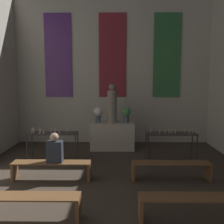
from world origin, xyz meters
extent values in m
cube|color=beige|center=(0.00, 9.14, 2.70)|extent=(7.36, 0.12, 5.41)
cube|color=#60337F|center=(-1.99, 9.06, 3.24)|extent=(1.00, 0.03, 3.03)
cube|color=maroon|center=(0.00, 9.06, 3.24)|extent=(1.00, 0.03, 3.03)
cube|color=#33723F|center=(1.99, 9.06, 3.24)|extent=(1.00, 0.03, 3.03)
cube|color=#BCB29E|center=(0.00, 8.12, 0.46)|extent=(1.48, 0.72, 0.92)
cylinder|color=gray|center=(0.00, 8.12, 1.46)|extent=(0.32, 0.32, 1.08)
sphere|color=gray|center=(0.00, 8.12, 2.11)|extent=(0.22, 0.22, 0.22)
cylinder|color=#4C5666|center=(-0.48, 8.12, 1.05)|extent=(0.18, 0.18, 0.26)
sphere|color=silver|center=(-0.48, 8.12, 1.29)|extent=(0.31, 0.31, 0.31)
cylinder|color=#4C5666|center=(0.48, 8.12, 1.05)|extent=(0.18, 0.18, 0.26)
sphere|color=#4C9351|center=(0.48, 8.12, 1.29)|extent=(0.31, 0.31, 0.31)
cube|color=#332D28|center=(-1.71, 6.83, 0.82)|extent=(1.43, 0.50, 0.02)
cylinder|color=#332D28|center=(-2.40, 6.61, 0.41)|extent=(0.04, 0.04, 0.81)
cylinder|color=#332D28|center=(-1.02, 6.61, 0.41)|extent=(0.04, 0.04, 0.81)
cylinder|color=#332D28|center=(-2.40, 7.05, 0.41)|extent=(0.04, 0.04, 0.81)
cylinder|color=#332D28|center=(-1.02, 7.05, 0.41)|extent=(0.04, 0.04, 0.81)
cylinder|color=silver|center=(-1.32, 6.93, 0.91)|extent=(0.02, 0.02, 0.15)
sphere|color=#F9CC4C|center=(-1.32, 6.93, 1.00)|extent=(0.02, 0.02, 0.02)
cylinder|color=silver|center=(-1.62, 6.74, 0.91)|extent=(0.02, 0.02, 0.16)
sphere|color=#F9CC4C|center=(-1.62, 6.74, 1.01)|extent=(0.02, 0.02, 0.02)
cylinder|color=silver|center=(-2.06, 6.79, 0.89)|extent=(0.02, 0.02, 0.12)
sphere|color=#F9CC4C|center=(-2.06, 6.79, 0.97)|extent=(0.02, 0.02, 0.02)
cylinder|color=silver|center=(-2.06, 6.68, 0.90)|extent=(0.02, 0.02, 0.13)
sphere|color=#F9CC4C|center=(-2.06, 6.68, 0.97)|extent=(0.02, 0.02, 0.02)
cylinder|color=silver|center=(-2.33, 6.81, 0.90)|extent=(0.02, 0.02, 0.14)
sphere|color=#F9CC4C|center=(-2.33, 6.81, 0.98)|extent=(0.02, 0.02, 0.02)
cylinder|color=silver|center=(-1.78, 6.89, 0.91)|extent=(0.02, 0.02, 0.16)
sphere|color=#F9CC4C|center=(-1.78, 6.89, 1.00)|extent=(0.02, 0.02, 0.02)
cylinder|color=silver|center=(-2.26, 6.75, 0.90)|extent=(0.02, 0.02, 0.14)
sphere|color=#F9CC4C|center=(-2.26, 6.75, 0.98)|extent=(0.02, 0.02, 0.02)
cylinder|color=silver|center=(-2.28, 6.90, 0.89)|extent=(0.02, 0.02, 0.12)
sphere|color=#F9CC4C|center=(-2.28, 6.90, 0.96)|extent=(0.02, 0.02, 0.02)
cylinder|color=silver|center=(-1.93, 6.67, 0.88)|extent=(0.02, 0.02, 0.09)
sphere|color=#F9CC4C|center=(-1.93, 6.67, 0.93)|extent=(0.02, 0.02, 0.02)
cylinder|color=silver|center=(-1.47, 6.64, 0.90)|extent=(0.02, 0.02, 0.14)
sphere|color=#F9CC4C|center=(-1.47, 6.64, 0.99)|extent=(0.02, 0.02, 0.02)
cube|color=#332D28|center=(1.71, 6.83, 0.82)|extent=(1.43, 0.50, 0.02)
cylinder|color=#332D28|center=(1.02, 6.61, 0.41)|extent=(0.04, 0.04, 0.81)
cylinder|color=#332D28|center=(2.40, 6.61, 0.41)|extent=(0.04, 0.04, 0.81)
cylinder|color=#332D28|center=(1.02, 7.05, 0.41)|extent=(0.04, 0.04, 0.81)
cylinder|color=#332D28|center=(2.40, 7.05, 0.41)|extent=(0.04, 0.04, 0.81)
cylinder|color=silver|center=(1.62, 6.75, 0.89)|extent=(0.02, 0.02, 0.12)
sphere|color=#F9CC4C|center=(1.62, 6.75, 0.97)|extent=(0.02, 0.02, 0.02)
cylinder|color=silver|center=(1.80, 6.70, 0.91)|extent=(0.02, 0.02, 0.16)
sphere|color=#F9CC4C|center=(1.80, 6.70, 1.01)|extent=(0.02, 0.02, 0.02)
cylinder|color=silver|center=(1.14, 6.97, 0.90)|extent=(0.02, 0.02, 0.15)
sphere|color=#F9CC4C|center=(1.14, 6.97, 0.99)|extent=(0.02, 0.02, 0.02)
cylinder|color=silver|center=(1.12, 6.85, 0.89)|extent=(0.02, 0.02, 0.12)
sphere|color=#F9CC4C|center=(1.12, 6.85, 0.97)|extent=(0.02, 0.02, 0.02)
cylinder|color=silver|center=(1.36, 6.68, 0.91)|extent=(0.02, 0.02, 0.16)
sphere|color=#F9CC4C|center=(1.36, 6.68, 1.01)|extent=(0.02, 0.02, 0.02)
cylinder|color=silver|center=(2.10, 6.88, 0.88)|extent=(0.02, 0.02, 0.10)
sphere|color=#F9CC4C|center=(2.10, 6.88, 0.95)|extent=(0.02, 0.02, 0.02)
cylinder|color=silver|center=(1.69, 6.76, 0.89)|extent=(0.02, 0.02, 0.12)
sphere|color=#F9CC4C|center=(1.69, 6.76, 0.97)|extent=(0.02, 0.02, 0.02)
cylinder|color=silver|center=(2.33, 6.84, 0.90)|extent=(0.02, 0.02, 0.14)
sphere|color=#F9CC4C|center=(2.33, 6.84, 0.98)|extent=(0.02, 0.02, 0.02)
cylinder|color=silver|center=(2.19, 6.66, 0.89)|extent=(0.02, 0.02, 0.11)
sphere|color=#F9CC4C|center=(2.19, 6.66, 0.96)|extent=(0.02, 0.02, 0.02)
cylinder|color=silver|center=(1.50, 6.67, 0.88)|extent=(0.02, 0.02, 0.10)
sphere|color=#F9CC4C|center=(1.50, 6.67, 0.94)|extent=(0.02, 0.02, 0.02)
cube|color=brown|center=(-1.41, 3.68, 0.42)|extent=(1.83, 0.36, 0.03)
cube|color=brown|center=(-0.52, 3.68, 0.20)|extent=(0.06, 0.32, 0.41)
cube|color=brown|center=(1.41, 3.68, 0.42)|extent=(1.83, 0.36, 0.03)
cube|color=brown|center=(0.52, 3.68, 0.20)|extent=(0.06, 0.32, 0.41)
cube|color=brown|center=(-1.41, 5.42, 0.42)|extent=(1.83, 0.36, 0.03)
cube|color=brown|center=(-2.29, 5.42, 0.20)|extent=(0.06, 0.32, 0.41)
cube|color=brown|center=(-0.52, 5.42, 0.20)|extent=(0.06, 0.32, 0.41)
cube|color=brown|center=(1.41, 5.42, 0.42)|extent=(1.83, 0.36, 0.03)
cube|color=brown|center=(0.52, 5.42, 0.20)|extent=(0.06, 0.32, 0.41)
cube|color=brown|center=(2.29, 5.42, 0.20)|extent=(0.06, 0.32, 0.41)
cube|color=#282D38|center=(-1.32, 5.42, 0.68)|extent=(0.36, 0.24, 0.50)
sphere|color=tan|center=(-1.32, 5.42, 1.03)|extent=(0.20, 0.20, 0.20)
camera|label=1|loc=(0.09, -0.24, 2.32)|focal=40.00mm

